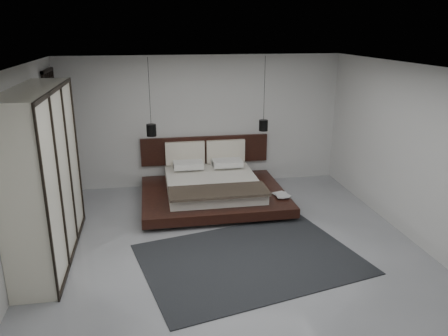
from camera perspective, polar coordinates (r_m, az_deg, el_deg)
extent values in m
plane|color=#93969C|center=(7.12, 0.49, -9.99)|extent=(6.00, 6.00, 0.00)
plane|color=white|center=(6.32, 0.55, 13.07)|extent=(6.00, 6.00, 0.00)
plane|color=beige|center=(9.46, -2.79, 6.09)|extent=(6.00, 0.00, 6.00)
plane|color=beige|center=(3.90, 8.70, -11.97)|extent=(6.00, 0.00, 6.00)
plane|color=beige|center=(6.75, -25.41, -0.52)|extent=(0.00, 6.00, 6.00)
plane|color=beige|center=(7.70, 23.07, 1.91)|extent=(0.00, 6.00, 6.00)
cube|color=black|center=(9.06, -21.20, 3.71)|extent=(0.05, 0.90, 2.60)
cube|color=black|center=(8.68, -1.38, -4.41)|extent=(2.18, 1.79, 0.08)
cube|color=black|center=(8.63, -1.39, -3.62)|extent=(2.78, 2.28, 0.18)
cube|color=silver|center=(8.68, -1.53, -2.09)|extent=(1.79, 1.98, 0.22)
cube|color=black|center=(7.92, -0.71, -3.06)|extent=(1.80, 0.69, 0.05)
cube|color=white|center=(9.30, -4.77, 0.33)|extent=(0.61, 0.40, 0.12)
cube|color=white|center=(9.40, 0.29, 0.59)|extent=(0.61, 0.40, 0.12)
cube|color=white|center=(9.15, -4.70, 0.43)|extent=(0.61, 0.40, 0.12)
cube|color=white|center=(9.26, 0.44, 0.70)|extent=(0.61, 0.40, 0.12)
cube|color=black|center=(9.58, -2.50, 2.39)|extent=(2.78, 0.08, 0.60)
cube|color=silver|center=(9.45, -5.11, 1.94)|extent=(0.84, 0.10, 0.50)
cube|color=silver|center=(9.56, 0.22, 2.20)|extent=(0.84, 0.10, 0.50)
imported|color=#99724C|center=(8.38, 6.87, -3.66)|extent=(0.33, 0.38, 0.03)
imported|color=#99724C|center=(8.34, 6.80, -3.57)|extent=(0.25, 0.33, 0.02)
cylinder|color=black|center=(8.62, -9.73, 9.82)|extent=(0.01, 0.01, 1.28)
cylinder|color=black|center=(8.75, -9.47, 4.89)|extent=(0.19, 0.19, 0.24)
cylinder|color=#FFE0B2|center=(8.78, -9.43, 4.24)|extent=(0.14, 0.14, 0.01)
cylinder|color=black|center=(8.93, 5.30, 10.28)|extent=(0.01, 0.01, 1.28)
cylinder|color=black|center=(9.05, 5.17, 5.56)|extent=(0.18, 0.18, 0.22)
cylinder|color=#FFE0B2|center=(9.08, 5.15, 4.96)|extent=(0.14, 0.14, 0.01)
cube|color=white|center=(6.85, -22.55, -1.03)|extent=(0.59, 2.54, 2.54)
cube|color=black|center=(6.52, -21.21, 9.50)|extent=(0.03, 2.54, 0.06)
cube|color=black|center=(7.26, -19.00, -10.23)|extent=(0.03, 2.54, 0.06)
cube|color=black|center=(5.61, -22.12, -5.02)|extent=(0.03, 0.05, 2.54)
cube|color=black|center=(6.39, -20.65, -2.11)|extent=(0.03, 0.05, 2.54)
cube|color=black|center=(7.18, -19.50, 0.17)|extent=(0.03, 0.05, 2.54)
cube|color=black|center=(7.99, -18.59, 1.99)|extent=(0.03, 0.05, 2.54)
cube|color=black|center=(6.73, 3.46, -11.76)|extent=(3.58, 2.90, 0.01)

